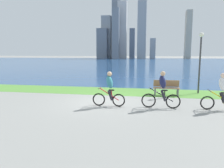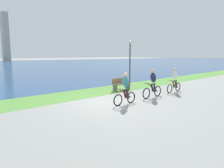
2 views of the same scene
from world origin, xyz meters
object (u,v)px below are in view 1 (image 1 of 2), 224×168
(cyclist_lead, at_px, (109,89))
(lamppost_tall, at_px, (200,54))
(cyclist_distant_rear, at_px, (222,92))
(bench_near_path, at_px, (166,88))
(cyclist_trailing, at_px, (162,90))

(cyclist_lead, relative_size, lamppost_tall, 0.44)
(cyclist_distant_rear, relative_size, bench_near_path, 1.11)
(cyclist_trailing, xyz_separation_m, cyclist_distant_rear, (2.55, 0.09, -0.01))
(cyclist_trailing, bearing_deg, cyclist_distant_rear, 2.06)
(cyclist_lead, distance_m, cyclist_distant_rear, 4.97)
(cyclist_distant_rear, height_order, lamppost_tall, lamppost_tall)
(cyclist_trailing, height_order, cyclist_distant_rear, cyclist_trailing)
(bench_near_path, bearing_deg, cyclist_lead, -131.65)
(lamppost_tall, bearing_deg, bench_near_path, -152.68)
(cyclist_lead, relative_size, cyclist_distant_rear, 0.99)
(cyclist_trailing, relative_size, cyclist_distant_rear, 1.06)
(lamppost_tall, bearing_deg, cyclist_trailing, -120.45)
(lamppost_tall, bearing_deg, cyclist_distant_rear, -88.38)
(cyclist_distant_rear, distance_m, lamppost_tall, 4.37)
(cyclist_lead, bearing_deg, lamppost_tall, 41.05)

